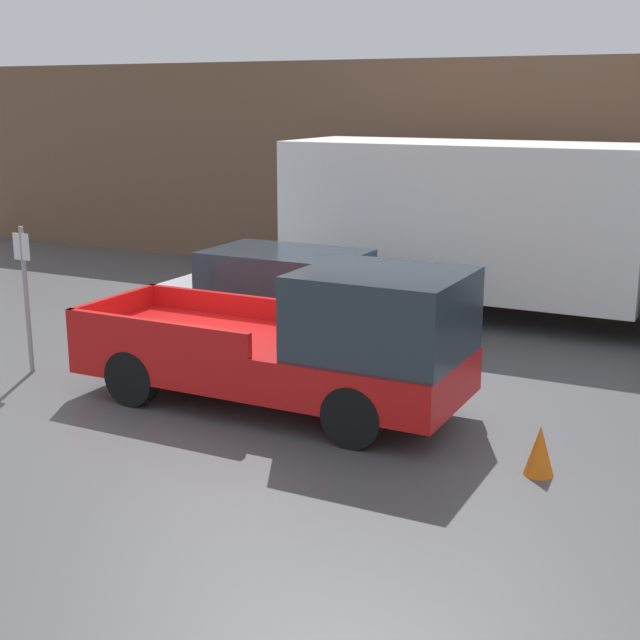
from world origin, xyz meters
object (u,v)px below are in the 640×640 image
(delivery_truck, at_px, (498,224))
(parking_sign, at_px, (26,291))
(car, at_px, (281,299))
(traffic_cone, at_px, (540,450))
(pickup_truck, at_px, (306,344))

(delivery_truck, distance_m, parking_sign, 8.59)
(car, relative_size, traffic_cone, 8.03)
(pickup_truck, relative_size, car, 1.15)
(car, height_order, delivery_truck, delivery_truck)
(car, relative_size, parking_sign, 2.08)
(car, distance_m, parking_sign, 4.06)
(pickup_truck, distance_m, delivery_truck, 6.47)
(pickup_truck, relative_size, parking_sign, 2.39)
(parking_sign, relative_size, traffic_cone, 3.87)
(parking_sign, bearing_deg, delivery_truck, 51.86)
(pickup_truck, distance_m, car, 3.20)
(traffic_cone, bearing_deg, pickup_truck, 168.71)
(pickup_truck, xyz_separation_m, delivery_truck, (0.72, 6.37, 0.83))
(car, height_order, parking_sign, parking_sign)
(car, distance_m, delivery_truck, 4.66)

